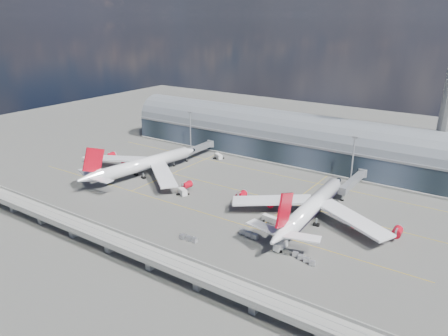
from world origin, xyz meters
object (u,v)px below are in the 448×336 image
Objects in this scene: service_truck_1 at (183,192)px; service_truck_2 at (271,219)px; service_truck_3 at (281,245)px; cargo_train_0 at (188,238)px; floodlight_mast_right at (353,160)px; cargo_train_2 at (249,234)px; airliner_right at (311,208)px; floodlight_mast_left at (190,131)px; service_truck_4 at (305,210)px; cargo_train_1 at (304,259)px; airliner_left at (142,165)px; service_truck_0 at (87,158)px; service_truck_5 at (218,156)px.

service_truck_1 is 0.77× the size of service_truck_2.
service_truck_1 is at bearing 168.75° from service_truck_3.
cargo_train_0 is (29.58, -32.69, -0.70)m from service_truck_1.
floodlight_mast_right is 83.12m from service_truck_1.
service_truck_1 is 49.58m from cargo_train_2.
airliner_right is at bearing -45.29° from service_truck_2.
service_truck_1 is (38.77, -54.91, -12.04)m from floodlight_mast_left.
service_truck_1 is 57.60m from service_truck_4.
cargo_train_1 is (110.06, -76.32, -12.79)m from floodlight_mast_left.
cargo_train_1 is (23.59, -19.60, -0.58)m from service_truck_2.
floodlight_mast_left reaches higher than service_truck_1.
airliner_left is 12.57× the size of service_truck_4.
service_truck_2 is (127.19, -10.97, 0.11)m from service_truck_0.
service_truck_4 reaches higher than cargo_train_1.
cargo_train_0 is 0.90× the size of cargo_train_2.
cargo_train_0 is (-31.16, -40.72, -5.16)m from airliner_right.
floodlight_mast_left is at bearing 118.19° from service_truck_5.
service_truck_0 is at bearing 156.18° from service_truck_5.
cargo_train_0 is (-31.50, -13.83, -0.67)m from service_truck_3.
cargo_train_1 is at bearing -70.38° from cargo_train_0.
cargo_train_0 is at bearing -108.67° from service_truck_1.
floodlight_mast_right reaches higher than airliner_right.
service_truck_1 is at bearing -131.88° from service_truck_5.
cargo_train_1 is (15.39, -35.27, -0.71)m from service_truck_4.
cargo_train_1 is at bearing -77.52° from service_truck_1.
cargo_train_1 is at bearing -107.90° from cargo_train_2.
airliner_left is at bearing 164.43° from service_truck_4.
floodlight_mast_left is 3.29× the size of service_truck_2.
cargo_train_2 is at bearing -101.53° from floodlight_mast_right.
cargo_train_0 is (-26.33, -46.55, -0.65)m from service_truck_4.
airliner_left is (-95.19, -47.04, -7.25)m from floodlight_mast_right.
cargo_train_2 is at bearing 64.21° from cargo_train_1.
cargo_train_2 is at bearing -40.17° from floodlight_mast_left.
airliner_left is 11.11× the size of service_truck_3.
airliner_right is at bearing -53.27° from service_truck_1.
service_truck_2 is 0.80× the size of cargo_train_1.
service_truck_4 is at bearing 126.94° from airliner_right.
cargo_train_0 is at bearing 124.53° from cargo_train_2.
service_truck_1 is at bearing 57.34° from cargo_train_1.
cargo_train_1 is at bearing -12.86° from service_truck_0.
service_truck_0 is 76.56m from service_truck_5.
floodlight_mast_right reaches higher than cargo_train_2.
cargo_train_0 reaches higher than cargo_train_1.
airliner_right is at bearing -1.86° from service_truck_0.
airliner_left is 9.37× the size of service_truck_2.
airliner_right reaches higher than cargo_train_1.
service_truck_4 reaches higher than service_truck_5.
service_truck_0 is 127.66m from service_truck_2.
floodlight_mast_left is 134.55m from cargo_train_1.
service_truck_3 is (61.08, -18.86, -0.02)m from service_truck_1.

